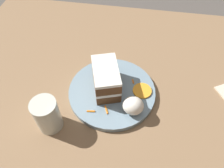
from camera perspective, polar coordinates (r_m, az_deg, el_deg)
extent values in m
plane|color=#4C4742|center=(0.71, 4.58, -1.95)|extent=(6.00, 6.00, 0.00)
cube|color=#846647|center=(0.70, 4.67, -1.10)|extent=(1.21, 0.84, 0.03)
cylinder|color=gray|center=(0.65, 0.00, -2.00)|extent=(0.26, 0.26, 0.02)
cube|color=brown|center=(0.64, -1.52, -0.06)|extent=(0.10, 0.13, 0.03)
cube|color=white|center=(0.62, -1.56, 1.13)|extent=(0.10, 0.13, 0.01)
cube|color=brown|center=(0.61, -1.61, 2.37)|extent=(0.10, 0.13, 0.03)
cube|color=white|center=(0.59, -1.65, 3.64)|extent=(0.10, 0.13, 0.01)
ellipsoid|color=white|center=(0.59, 5.55, -5.67)|extent=(0.06, 0.05, 0.05)
cylinder|color=orange|center=(0.65, 7.88, -1.73)|extent=(0.06, 0.06, 0.00)
cube|color=orange|center=(0.71, 1.06, 4.58)|extent=(0.01, 0.01, 0.00)
cube|color=orange|center=(0.61, -5.54, -7.09)|extent=(0.02, 0.01, 0.00)
cube|color=orange|center=(0.67, 5.58, 0.95)|extent=(0.01, 0.02, 0.00)
cube|color=orange|center=(0.61, -1.50, -6.71)|extent=(0.01, 0.03, 0.00)
cylinder|color=beige|center=(0.58, -16.56, -7.76)|extent=(0.07, 0.07, 0.10)
cylinder|color=silver|center=(0.61, -15.86, -9.32)|extent=(0.06, 0.06, 0.04)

